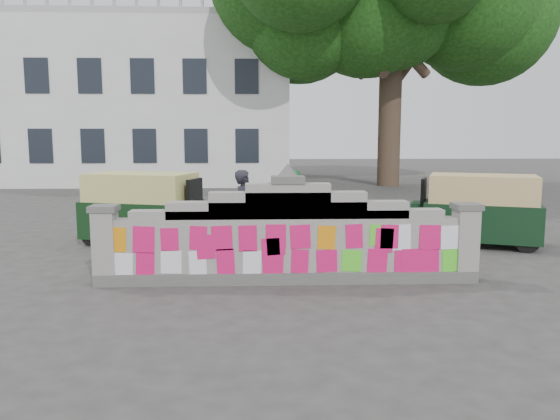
% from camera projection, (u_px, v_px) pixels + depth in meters
% --- Properties ---
extents(ground, '(100.00, 100.00, 0.00)m').
position_uv_depth(ground, '(288.00, 282.00, 9.23)').
color(ground, '#383533').
rests_on(ground, ground).
extents(parapet_wall, '(6.48, 0.44, 2.01)m').
position_uv_depth(parapet_wall, '(288.00, 239.00, 9.12)').
color(parapet_wall, '#4C4C49').
rests_on(parapet_wall, ground).
extents(building, '(16.00, 10.00, 8.90)m').
position_uv_depth(building, '(140.00, 108.00, 30.17)').
color(building, silver).
rests_on(building, ground).
extents(cyclist_bike, '(1.75, 0.61, 0.92)m').
position_uv_depth(cyclist_bike, '(245.00, 239.00, 10.69)').
color(cyclist_bike, black).
rests_on(cyclist_bike, ground).
extents(cyclist_rider, '(0.37, 0.57, 1.56)m').
position_uv_depth(cyclist_rider, '(244.00, 222.00, 10.65)').
color(cyclist_rider, '#222129').
rests_on(cyclist_rider, ground).
extents(pedestrian, '(1.01, 1.09, 1.79)m').
position_uv_depth(pedestrian, '(292.00, 215.00, 10.90)').
color(pedestrian, green).
rests_on(pedestrian, ground).
extents(rickshaw_left, '(3.02, 2.01, 1.62)m').
position_uv_depth(rickshaw_left, '(145.00, 207.00, 12.46)').
color(rickshaw_left, black).
rests_on(rickshaw_left, ground).
extents(rickshaw_right, '(2.96, 2.14, 1.59)m').
position_uv_depth(rickshaw_right, '(478.00, 209.00, 12.31)').
color(rickshaw_right, black).
rests_on(rickshaw_right, ground).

